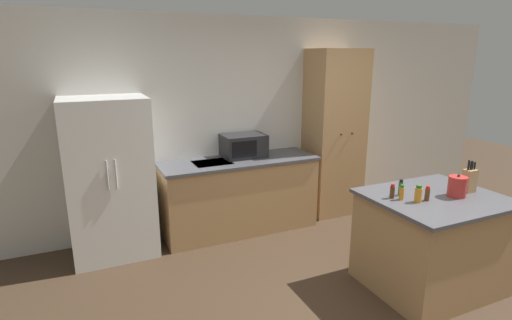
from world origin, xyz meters
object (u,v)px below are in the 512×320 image
(pantry_cabinet, at_px, (334,134))
(knife_block, at_px, (469,180))
(refrigerator, at_px, (110,179))
(kettle, at_px, (457,186))
(spice_bottle_short_red, at_px, (402,193))
(spice_bottle_tall_dark, at_px, (392,192))
(spice_bottle_pale_salt, at_px, (401,188))
(spice_bottle_green_herb, at_px, (418,194))
(microwave, at_px, (244,146))
(spice_bottle_amber_oil, at_px, (427,194))

(pantry_cabinet, relative_size, knife_block, 7.16)
(refrigerator, height_order, kettle, refrigerator)
(pantry_cabinet, bearing_deg, spice_bottle_short_red, -107.81)
(refrigerator, height_order, spice_bottle_tall_dark, refrigerator)
(pantry_cabinet, distance_m, kettle, 2.04)
(spice_bottle_tall_dark, distance_m, spice_bottle_pale_salt, 0.13)
(spice_bottle_green_herb, bearing_deg, spice_bottle_short_red, 129.35)
(microwave, relative_size, knife_block, 1.69)
(pantry_cabinet, distance_m, microwave, 1.31)
(kettle, bearing_deg, spice_bottle_amber_oil, 175.79)
(spice_bottle_amber_oil, xyz_separation_m, kettle, (0.33, -0.02, 0.03))
(microwave, xyz_separation_m, spice_bottle_green_herb, (0.78, -2.06, -0.08))
(knife_block, relative_size, spice_bottle_amber_oil, 2.31)
(refrigerator, bearing_deg, spice_bottle_amber_oil, -38.26)
(spice_bottle_tall_dark, xyz_separation_m, spice_bottle_pale_salt, (0.12, 0.03, 0.01))
(spice_bottle_short_red, bearing_deg, spice_bottle_tall_dark, 125.51)
(pantry_cabinet, height_order, spice_bottle_tall_dark, pantry_cabinet)
(knife_block, distance_m, spice_bottle_short_red, 0.73)
(microwave, distance_m, kettle, 2.42)
(spice_bottle_green_herb, bearing_deg, spice_bottle_tall_dark, 127.94)
(knife_block, height_order, kettle, knife_block)
(spice_bottle_tall_dark, xyz_separation_m, spice_bottle_green_herb, (0.13, -0.17, 0.01))
(refrigerator, distance_m, spice_bottle_green_herb, 3.07)
(pantry_cabinet, height_order, spice_bottle_green_herb, pantry_cabinet)
(spice_bottle_amber_oil, height_order, spice_bottle_green_herb, spice_bottle_green_herb)
(pantry_cabinet, relative_size, spice_bottle_pale_salt, 14.85)
(kettle, bearing_deg, refrigerator, 144.83)
(knife_block, xyz_separation_m, spice_bottle_short_red, (-0.72, 0.10, -0.05))
(spice_bottle_short_red, height_order, spice_bottle_green_herb, spice_bottle_green_herb)
(refrigerator, bearing_deg, spice_bottle_green_herb, -39.36)
(microwave, relative_size, spice_bottle_amber_oil, 3.90)
(pantry_cabinet, height_order, knife_block, pantry_cabinet)
(refrigerator, distance_m, spice_bottle_amber_oil, 3.15)
(microwave, height_order, spice_bottle_amber_oil, microwave)
(spice_bottle_short_red, xyz_separation_m, spice_bottle_green_herb, (0.09, -0.11, 0.01))
(kettle, bearing_deg, spice_bottle_short_red, 165.36)
(pantry_cabinet, height_order, spice_bottle_amber_oil, pantry_cabinet)
(spice_bottle_pale_salt, height_order, kettle, kettle)
(refrigerator, distance_m, spice_bottle_pale_salt, 2.94)
(knife_block, relative_size, spice_bottle_tall_dark, 2.36)
(pantry_cabinet, distance_m, spice_bottle_short_red, 2.00)
(spice_bottle_pale_salt, bearing_deg, spice_bottle_short_red, -129.59)
(knife_block, bearing_deg, microwave, 124.58)
(spice_bottle_pale_salt, bearing_deg, kettle, -27.20)
(spice_bottle_pale_salt, relative_size, kettle, 0.71)
(spice_bottle_amber_oil, bearing_deg, spice_bottle_green_herb, 177.21)
(spice_bottle_short_red, bearing_deg, knife_block, -7.73)
(refrigerator, height_order, knife_block, refrigerator)
(microwave, bearing_deg, spice_bottle_green_herb, -69.25)
(pantry_cabinet, xyz_separation_m, microwave, (-1.30, 0.06, -0.06))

